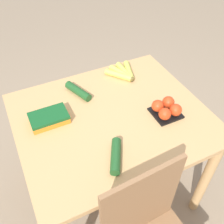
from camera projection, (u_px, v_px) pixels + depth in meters
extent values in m
plane|color=gray|center=(112.00, 187.00, 1.98)|extent=(12.00, 12.00, 0.00)
cube|color=tan|center=(112.00, 118.00, 1.45)|extent=(1.04, 0.89, 0.03)
cylinder|color=tan|center=(142.00, 103.00, 2.11)|extent=(0.06, 0.06, 0.74)
cylinder|color=tan|center=(29.00, 141.00, 1.83)|extent=(0.06, 0.06, 0.74)
cylinder|color=tan|center=(206.00, 178.00, 1.61)|extent=(0.06, 0.06, 0.74)
cube|color=#8E6642|center=(141.00, 205.00, 1.13)|extent=(0.39, 0.04, 0.47)
sphere|color=brown|center=(131.00, 79.00, 1.65)|extent=(0.03, 0.03, 0.03)
cylinder|color=#CCC651|center=(129.00, 71.00, 1.71)|extent=(0.09, 0.18, 0.04)
cylinder|color=#CCC651|center=(125.00, 71.00, 1.71)|extent=(0.04, 0.18, 0.04)
cylinder|color=#CCC651|center=(121.00, 73.00, 1.70)|extent=(0.10, 0.18, 0.04)
cylinder|color=#CCC651|center=(119.00, 75.00, 1.68)|extent=(0.14, 0.17, 0.04)
cube|color=black|center=(166.00, 113.00, 1.45)|extent=(0.15, 0.15, 0.01)
sphere|color=red|center=(168.00, 102.00, 1.46)|extent=(0.07, 0.07, 0.07)
sphere|color=red|center=(158.00, 106.00, 1.44)|extent=(0.07, 0.07, 0.07)
sphere|color=red|center=(176.00, 110.00, 1.41)|extent=(0.07, 0.07, 0.07)
sphere|color=red|center=(165.00, 114.00, 1.39)|extent=(0.07, 0.07, 0.07)
cube|color=orange|center=(49.00, 118.00, 1.39)|extent=(0.20, 0.13, 0.05)
cube|color=#145123|center=(49.00, 116.00, 1.38)|extent=(0.20, 0.13, 0.02)
cylinder|color=#1E5123|center=(78.00, 91.00, 1.56)|extent=(0.11, 0.19, 0.05)
cylinder|color=#1E5123|center=(116.00, 156.00, 1.22)|extent=(0.13, 0.19, 0.05)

